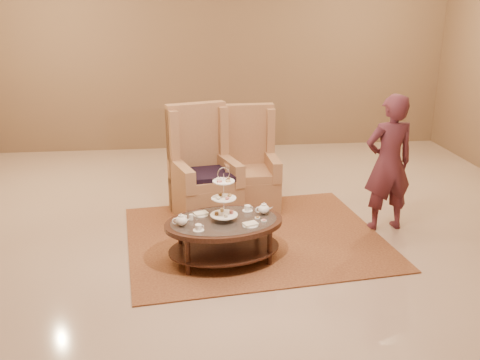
{
  "coord_description": "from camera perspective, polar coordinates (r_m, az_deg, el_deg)",
  "views": [
    {
      "loc": [
        -0.57,
        -5.15,
        2.49
      ],
      "look_at": [
        0.03,
        0.2,
        0.66
      ],
      "focal_mm": 40.0,
      "sensor_mm": 36.0,
      "label": 1
    }
  ],
  "objects": [
    {
      "name": "ground",
      "position": [
        5.74,
        -0.03,
        -6.9
      ],
      "size": [
        8.0,
        8.0,
        0.0
      ],
      "primitive_type": "plane",
      "color": "#BFA58E",
      "rests_on": "ground"
    },
    {
      "name": "ceiling",
      "position": [
        5.74,
        -0.03,
        -6.9
      ],
      "size": [
        8.0,
        8.0,
        0.02
      ],
      "primitive_type": "cube",
      "color": "silver",
      "rests_on": "ground"
    },
    {
      "name": "wall_back",
      "position": [
        9.19,
        -2.84,
        14.14
      ],
      "size": [
        8.0,
        0.04,
        3.5
      ],
      "primitive_type": "cube",
      "color": "brown",
      "rests_on": "ground"
    },
    {
      "name": "rug",
      "position": [
        5.9,
        1.57,
        -6.11
      ],
      "size": [
        2.96,
        2.56,
        0.01
      ],
      "rotation": [
        0.0,
        0.0,
        0.11
      ],
      "color": "#925E34",
      "rests_on": "ground"
    },
    {
      "name": "tea_table",
      "position": [
        5.26,
        -1.71,
        -5.12
      ],
      "size": [
        1.28,
        0.98,
        0.98
      ],
      "rotation": [
        0.0,
        0.0,
        0.16
      ],
      "color": "black",
      "rests_on": "ground"
    },
    {
      "name": "armchair_left",
      "position": [
        6.4,
        -3.97,
        0.14
      ],
      "size": [
        0.89,
        0.91,
        1.32
      ],
      "rotation": [
        0.0,
        0.0,
        0.29
      ],
      "color": "#AB7950",
      "rests_on": "ground"
    },
    {
      "name": "armchair_right",
      "position": [
        6.69,
        0.93,
        0.76
      ],
      "size": [
        0.69,
        0.72,
        1.25
      ],
      "rotation": [
        0.0,
        0.0,
        0.03
      ],
      "color": "#AB7950",
      "rests_on": "ground"
    },
    {
      "name": "person",
      "position": [
        6.1,
        15.56,
        1.72
      ],
      "size": [
        0.6,
        0.43,
        1.54
      ],
      "rotation": [
        0.0,
        0.0,
        3.26
      ],
      "color": "#50222C",
      "rests_on": "ground"
    }
  ]
}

